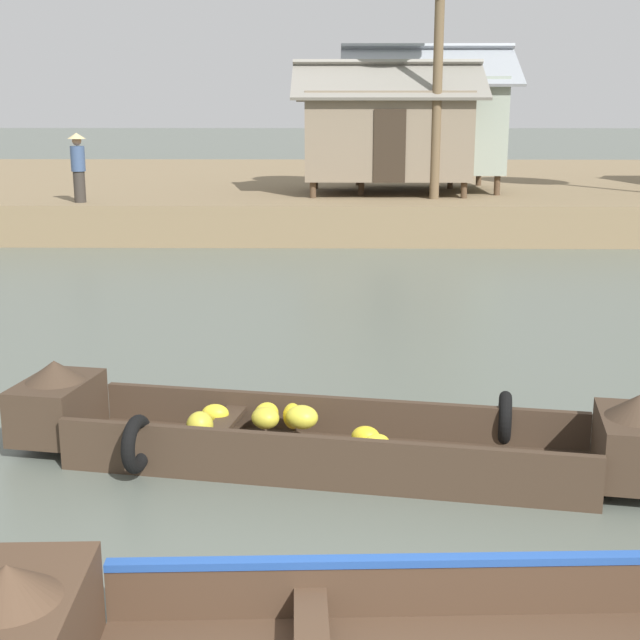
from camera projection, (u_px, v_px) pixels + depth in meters
ground_plane at (357, 316)px, 13.84m from camera, size 300.00×300.00×0.00m
riverbank_strip at (346, 190)px, 30.21m from camera, size 160.00×20.00×0.99m
banana_boat at (325, 436)px, 7.97m from camera, size 6.03×1.99×0.85m
stilt_house_left at (386, 132)px, 23.26m from camera, size 4.95×3.61×3.48m
stilt_house_mid_left at (425, 123)px, 24.17m from camera, size 4.68×3.92×3.94m
vendor_person at (78, 164)px, 21.06m from camera, size 0.44×0.44×1.66m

